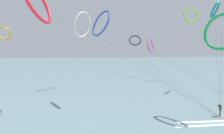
{
  "coord_description": "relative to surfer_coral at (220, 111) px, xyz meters",
  "views": [
    {
      "loc": [
        -4.73,
        -6.84,
        8.32
      ],
      "look_at": [
        0.0,
        23.3,
        5.57
      ],
      "focal_mm": 30.07,
      "sensor_mm": 36.0,
      "label": 1
    }
  ],
  "objects": [
    {
      "name": "kite_charcoal",
      "position": [
        2.03,
        45.71,
        11.01
      ],
      "size": [
        4.97,
        48.49,
        13.85
      ],
      "rotation": [
        0.0,
        0.0,
        6.09
      ],
      "color": "black",
      "rests_on": "ground"
    },
    {
      "name": "surfer_coral",
      "position": [
        0.0,
        0.0,
        0.0
      ],
      "size": [
        1.4,
        0.73,
        1.7
      ],
      "rotation": [
        0.0,
        0.0,
        3.95
      ],
      "color": "#EA7260",
      "rests_on": "ground"
    },
    {
      "name": "kite_cobalt",
      "position": [
        -14.0,
        7.69,
        11.41
      ],
      "size": [
        15.75,
        10.02,
        14.23
      ],
      "rotation": [
        0.0,
        0.0,
        5.14
      ],
      "color": "#2647B7",
      "rests_on": "ground"
    },
    {
      "name": "kite_emerald",
      "position": [
        -1.03,
        -0.86,
        9.59
      ],
      "size": [
        2.59,
        4.31,
        12.58
      ],
      "rotation": [
        0.0,
        0.0,
        5.13
      ],
      "color": "#199351",
      "rests_on": "ground"
    },
    {
      "name": "kite_crimson",
      "position": [
        -22.14,
        4.66,
        13.24
      ],
      "size": [
        24.13,
        7.64,
        16.65
      ],
      "rotation": [
        0.0,
        0.0,
        1.29
      ],
      "color": "red",
      "rests_on": "ground"
    },
    {
      "name": "sea_water",
      "position": [
        -12.01,
        94.88,
        -0.78
      ],
      "size": [
        400.0,
        200.0,
        0.08
      ],
      "primitive_type": "cube",
      "color": "slate",
      "rests_on": "ground"
    },
    {
      "name": "kite_lime",
      "position": [
        11.75,
        26.37,
        16.71
      ],
      "size": [
        4.48,
        27.92,
        19.65
      ],
      "rotation": [
        0.0,
        0.0,
        6.2
      ],
      "color": "#8CC62D",
      "rests_on": "ground"
    },
    {
      "name": "kite_ivory",
      "position": [
        -16.62,
        20.04,
        12.81
      ],
      "size": [
        18.87,
        22.64,
        16.28
      ],
      "rotation": [
        0.0,
        0.0,
        4.05
      ],
      "color": "silver",
      "rests_on": "ground"
    },
    {
      "name": "kite_amber",
      "position": [
        -35.28,
        28.4,
        11.52
      ],
      "size": [
        4.13,
        31.93,
        14.01
      ],
      "rotation": [
        0.0,
        0.0,
        2.94
      ],
      "color": "orange",
      "rests_on": "ground"
    },
    {
      "name": "kite_teal",
      "position": [
        8.62,
        13.11,
        15.28
      ],
      "size": [
        10.47,
        14.98,
        17.75
      ],
      "rotation": [
        0.0,
        0.0,
        3.93
      ],
      "color": "teal",
      "rests_on": "ground"
    },
    {
      "name": "kite_magenta",
      "position": [
        3.83,
        34.94,
        8.94
      ],
      "size": [
        4.13,
        39.87,
        12.04
      ],
      "rotation": [
        0.0,
        0.0,
        0.85
      ],
      "color": "#CC288E",
      "rests_on": "ground"
    },
    {
      "name": "wave_crest_mid",
      "position": [
        -2.96,
        -2.32,
        -0.76
      ],
      "size": [
        8.21,
        0.72,
        0.12
      ],
      "primitive_type": "cube",
      "rotation": [
        0.0,
        0.0,
        -0.03
      ],
      "color": "white",
      "rests_on": "ground"
    }
  ]
}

